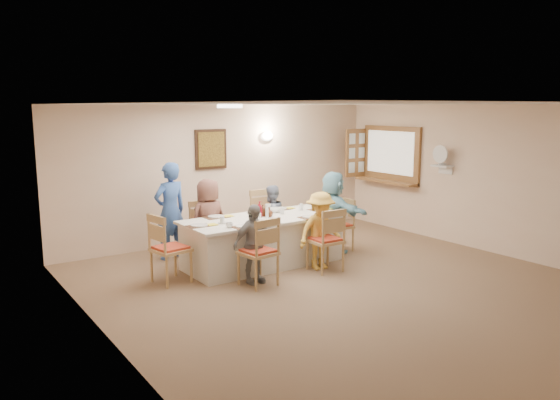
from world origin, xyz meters
TOP-DOWN VIEW (x-y plane):
  - ground at (0.00, 0.00)m, footprint 7.00×7.00m
  - room_walls at (0.00, 0.00)m, footprint 7.00×7.00m
  - wall_picture at (-0.30, 3.46)m, footprint 0.62×0.05m
  - wall_sconce at (0.90, 3.44)m, footprint 0.26×0.09m
  - ceiling_light at (-1.00, 1.50)m, footprint 0.36×0.36m
  - serving_hatch at (3.21, 2.40)m, footprint 0.06×1.50m
  - hatch_sill at (3.09, 2.40)m, footprint 0.30×1.50m
  - shutter_door at (2.95, 3.16)m, footprint 0.55×0.04m
  - fan_shelf at (3.13, 1.05)m, footprint 0.22×0.36m
  - desk_fan at (3.10, 1.05)m, footprint 0.30×0.30m
  - dining_table at (-0.37, 1.62)m, footprint 2.54×1.07m
  - chair_back_left at (-0.97, 2.42)m, footprint 0.49×0.49m
  - chair_back_right at (0.23, 2.42)m, footprint 0.52×0.52m
  - chair_front_left at (-0.97, 0.82)m, footprint 0.52×0.52m
  - chair_front_right at (0.23, 0.82)m, footprint 0.49×0.49m
  - chair_left_end at (-1.92, 1.62)m, footprint 0.56×0.56m
  - chair_right_end at (1.18, 1.62)m, footprint 0.48×0.48m
  - diner_back_left at (-0.97, 2.30)m, footprint 0.76×0.59m
  - diner_back_right at (0.23, 2.30)m, footprint 0.67×0.58m
  - diner_front_left at (-0.97, 0.94)m, footprint 0.71×0.38m
  - diner_front_right at (0.23, 0.94)m, footprint 0.78×0.46m
  - diner_right_end at (1.05, 1.62)m, footprint 1.32×0.52m
  - caregiver at (-1.42, 2.77)m, footprint 0.71×0.58m
  - placemat_fl at (-0.97, 1.20)m, footprint 0.33×0.24m
  - plate_fl at (-0.97, 1.20)m, footprint 0.24×0.24m
  - napkin_fl at (-0.79, 1.15)m, footprint 0.15×0.15m
  - placemat_fr at (0.23, 1.20)m, footprint 0.33×0.25m
  - plate_fr at (0.23, 1.20)m, footprint 0.25×0.25m
  - napkin_fr at (0.41, 1.15)m, footprint 0.14×0.14m
  - placemat_bl at (-0.97, 2.04)m, footprint 0.38×0.28m
  - plate_bl at (-0.97, 2.04)m, footprint 0.26×0.26m
  - napkin_bl at (-0.79, 1.99)m, footprint 0.15×0.15m
  - placemat_br at (0.23, 2.04)m, footprint 0.36×0.27m
  - plate_br at (0.23, 2.04)m, footprint 0.24×0.24m
  - napkin_br at (0.41, 1.99)m, footprint 0.14×0.14m
  - placemat_le at (-1.47, 1.62)m, footprint 0.33×0.25m
  - plate_le at (-1.47, 1.62)m, footprint 0.25×0.25m
  - napkin_le at (-1.29, 1.57)m, footprint 0.14×0.14m
  - placemat_re at (0.75, 1.62)m, footprint 0.35×0.26m
  - plate_re at (0.75, 1.62)m, footprint 0.23×0.23m
  - napkin_re at (0.93, 1.57)m, footprint 0.13×0.13m
  - teacup_a at (-1.16, 1.27)m, footprint 0.17×0.17m
  - teacup_b at (0.05, 2.11)m, footprint 0.12×0.12m
  - bowl_a at (-0.65, 1.39)m, footprint 0.32×0.32m
  - bowl_b at (0.01, 1.87)m, footprint 0.26×0.26m
  - condiment_ketchup at (-0.40, 1.67)m, footprint 0.15×0.15m
  - condiment_brown at (-0.34, 1.69)m, footprint 0.10×0.11m
  - condiment_malt at (-0.28, 1.59)m, footprint 0.20×0.20m
  - drinking_glass at (-0.52, 1.67)m, footprint 0.06×0.06m

SIDE VIEW (x-z plane):
  - ground at x=0.00m, z-range 0.00..0.00m
  - dining_table at x=-0.37m, z-range 0.00..0.76m
  - chair_right_end at x=1.18m, z-range 0.00..0.90m
  - chair_back_left at x=-0.97m, z-range 0.00..0.95m
  - chair_front_right at x=0.23m, z-range 0.00..0.98m
  - chair_front_left at x=-0.97m, z-range 0.00..0.98m
  - chair_left_end at x=-1.92m, z-range 0.00..1.01m
  - chair_back_right at x=0.23m, z-range 0.00..1.03m
  - diner_front_left at x=-0.97m, z-range 0.00..1.13m
  - diner_back_right at x=0.23m, z-range 0.00..1.13m
  - diner_front_right at x=0.23m, z-range 0.00..1.20m
  - diner_back_left at x=-0.97m, z-range 0.00..1.34m
  - diner_right_end at x=1.05m, z-range 0.00..1.39m
  - placemat_fl at x=-0.97m, z-range 0.76..0.77m
  - placemat_fr at x=0.23m, z-range 0.76..0.77m
  - placemat_bl at x=-0.97m, z-range 0.76..0.77m
  - placemat_br at x=0.23m, z-range 0.76..0.77m
  - placemat_le at x=-1.47m, z-range 0.76..0.77m
  - placemat_re at x=0.75m, z-range 0.76..0.77m
  - napkin_fl at x=-0.79m, z-range 0.77..0.77m
  - napkin_fr at x=0.41m, z-range 0.77..0.77m
  - napkin_bl at x=-0.79m, z-range 0.77..0.77m
  - napkin_br at x=0.41m, z-range 0.77..0.77m
  - napkin_le at x=-1.29m, z-range 0.77..0.77m
  - napkin_re at x=0.93m, z-range 0.77..0.77m
  - plate_fl at x=-0.97m, z-range 0.77..0.78m
  - plate_fr at x=0.23m, z-range 0.77..0.78m
  - plate_bl at x=-0.97m, z-range 0.77..0.78m
  - plate_br at x=0.23m, z-range 0.77..0.78m
  - plate_le at x=-1.47m, z-range 0.77..0.78m
  - plate_re at x=0.75m, z-range 0.77..0.78m
  - bowl_a at x=-0.65m, z-range 0.76..0.81m
  - caregiver at x=-1.42m, z-range 0.00..1.59m
  - bowl_b at x=0.01m, z-range 0.76..0.83m
  - teacup_a at x=-1.16m, z-range 0.76..0.84m
  - teacup_b at x=0.05m, z-range 0.76..0.85m
  - drinking_glass at x=-0.52m, z-range 0.77..0.86m
  - condiment_malt at x=-0.28m, z-range 0.76..0.92m
  - condiment_brown at x=-0.34m, z-range 0.76..0.95m
  - condiment_ketchup at x=-0.40m, z-range 0.76..1.01m
  - hatch_sill at x=3.09m, z-range 0.95..1.00m
  - fan_shelf at x=3.13m, z-range 1.39..1.41m
  - serving_hatch at x=3.21m, z-range 0.92..2.08m
  - shutter_door at x=2.95m, z-range 1.00..2.00m
  - room_walls at x=0.00m, z-range -1.99..5.01m
  - desk_fan at x=3.10m, z-range 1.41..1.69m
  - wall_picture at x=-0.30m, z-range 1.34..2.06m
  - wall_sconce at x=0.90m, z-range 1.81..1.99m
  - ceiling_light at x=-1.00m, z-range 2.45..2.50m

